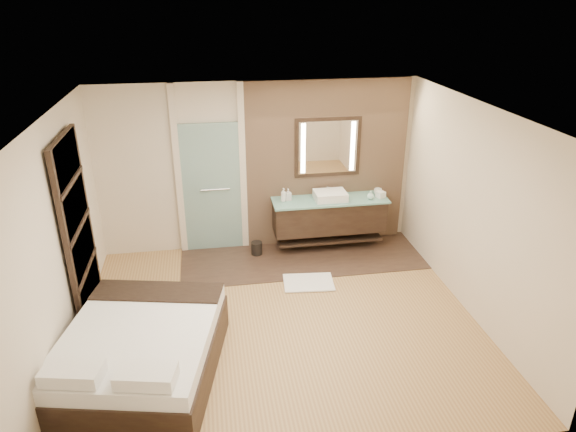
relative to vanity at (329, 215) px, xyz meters
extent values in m
plane|color=#9A6C40|center=(-1.10, -1.92, -0.58)|extent=(5.00, 5.00, 0.00)
cube|color=#32211B|center=(-0.50, -0.32, -0.57)|extent=(3.80, 1.30, 0.01)
cube|color=tan|center=(0.00, 0.29, 0.77)|extent=(2.60, 0.08, 2.70)
cube|color=black|center=(0.00, 0.00, -0.01)|extent=(1.80, 0.50, 0.50)
cube|color=black|center=(0.00, 0.00, -0.40)|extent=(1.71, 0.45, 0.04)
cube|color=#8BD5C7|center=(0.00, -0.02, 0.27)|extent=(1.85, 0.55, 0.03)
cube|color=white|center=(0.00, -0.02, 0.35)|extent=(0.50, 0.38, 0.13)
cylinder|color=silver|center=(0.00, 0.17, 0.37)|extent=(0.03, 0.03, 0.18)
cylinder|color=silver|center=(0.00, 0.13, 0.45)|extent=(0.02, 0.10, 0.02)
cube|color=black|center=(0.00, 0.24, 1.07)|extent=(1.06, 0.03, 0.96)
cube|color=white|center=(0.00, 0.23, 1.07)|extent=(0.94, 0.01, 0.84)
cube|color=#F5E5B7|center=(-0.40, 0.22, 1.07)|extent=(0.07, 0.01, 0.80)
cube|color=#F5E5B7|center=(0.40, 0.22, 1.07)|extent=(0.07, 0.01, 0.80)
cube|color=#BEF1E9|center=(-1.85, 0.28, 0.47)|extent=(0.90, 0.05, 2.10)
cylinder|color=silver|center=(-1.80, 0.23, 0.47)|extent=(0.45, 0.03, 0.03)
cube|color=beige|center=(-2.35, 0.29, 0.77)|extent=(0.10, 0.08, 2.70)
cube|color=beige|center=(-1.35, 0.29, 0.77)|extent=(0.10, 0.08, 2.70)
cube|color=black|center=(-3.53, -1.32, 0.62)|extent=(0.06, 1.20, 2.40)
cube|color=beige|center=(-3.51, -1.32, -0.21)|extent=(0.02, 1.06, 0.52)
cube|color=beige|center=(-3.51, -1.32, 0.38)|extent=(0.02, 1.06, 0.52)
cube|color=beige|center=(-3.51, -1.32, 0.96)|extent=(0.02, 1.06, 0.52)
cube|color=beige|center=(-3.51, -1.32, 1.55)|extent=(0.02, 1.06, 0.52)
cube|color=black|center=(-2.75, -2.68, -0.36)|extent=(1.97, 2.27, 0.43)
cube|color=white|center=(-2.75, -2.68, -0.06)|extent=(1.91, 2.21, 0.18)
cube|color=black|center=(-2.59, -1.95, 0.03)|extent=(1.59, 0.77, 0.04)
cube|color=white|center=(-3.26, -3.37, 0.11)|extent=(0.59, 0.41, 0.14)
cube|color=white|center=(-2.58, -3.52, 0.11)|extent=(0.59, 0.41, 0.14)
cube|color=white|center=(-0.55, -1.08, -0.56)|extent=(0.76, 0.57, 0.02)
cylinder|color=black|center=(-1.20, -0.07, -0.47)|extent=(0.22, 0.22, 0.22)
cube|color=white|center=(0.82, -0.07, 0.33)|extent=(0.15, 0.15, 0.10)
imported|color=white|center=(-0.75, 0.03, 0.39)|extent=(0.11, 0.11, 0.22)
imported|color=#B2B2B2|center=(-0.67, 0.06, 0.38)|extent=(0.10, 0.10, 0.19)
imported|color=silver|center=(0.64, -0.11, 0.35)|extent=(0.11, 0.11, 0.14)
imported|color=white|center=(0.82, 0.06, 0.34)|extent=(0.13, 0.13, 0.10)
camera|label=1|loc=(-1.91, -7.38, 3.35)|focal=32.00mm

